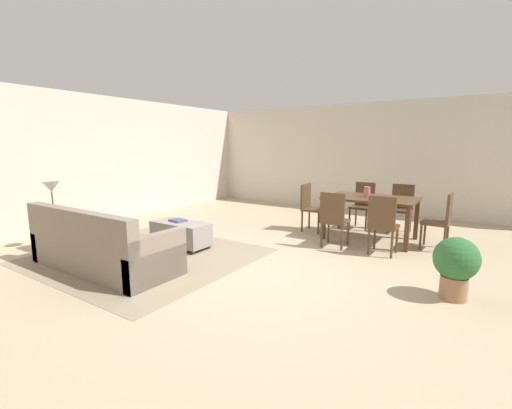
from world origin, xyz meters
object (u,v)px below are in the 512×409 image
Objects in this scene: ottoman_table at (181,233)px; book_on_ottoman at (178,220)px; dining_chair_head_east at (442,218)px; potted_plant at (456,264)px; couch at (101,248)px; side_table at (55,221)px; table_lamp at (51,188)px; dining_chair_head_west at (310,205)px; dining_chair_near_left at (334,217)px; vase_centerpiece at (367,192)px; dining_chair_near_right at (383,222)px; dining_chair_far_right at (401,205)px; dining_chair_far_left at (363,202)px; dining_table at (371,202)px.

book_on_ottoman reaches higher than ottoman_table.
dining_chair_head_east reaches higher than ottoman_table.
couch is at bearing -159.26° from potted_plant.
side_table is at bearing -165.39° from potted_plant.
dining_chair_head_west is (2.86, 3.41, -0.48)m from table_lamp.
table_lamp is at bearing -130.05° from dining_chair_head_west.
dining_chair_near_left is 0.93m from vase_centerpiece.
dining_chair_near_right is at bearing 2.37° from dining_chair_near_left.
table_lamp is 2.02× the size of book_on_ottoman.
vase_centerpiece is (3.96, 3.38, 0.39)m from side_table.
dining_chair_far_right is 1.21m from dining_chair_head_east.
dining_chair_near_right and dining_chair_far_left have the same top height.
dining_chair_near_right is 1.00× the size of dining_chair_far_right.
potted_plant is (1.47, -1.99, -0.27)m from dining_table.
dining_chair_near_right is at bearing -64.58° from dining_chair_far_left.
potted_plant reaches higher than ottoman_table.
vase_centerpiece is at bearing 70.95° from dining_chair_near_left.
book_on_ottoman is at bearing 39.38° from side_table.
dining_chair_near_left and dining_chair_near_right have the same top height.
dining_chair_far_right reaches higher than potted_plant.
dining_chair_head_west is (-0.79, -0.83, 0.00)m from dining_chair_far_left.
potted_plant is (3.91, 0.23, 0.16)m from ottoman_table.
dining_chair_far_left is at bearing -174.30° from dining_chair_far_right.
dining_table is (2.45, 2.22, 0.43)m from ottoman_table.
couch is 5.33m from dining_chair_far_right.
dining_chair_near_right is 1.72m from dining_chair_far_right.
book_on_ottoman is 4.00m from potted_plant.
book_on_ottoman is at bearing 164.14° from ottoman_table.
dining_chair_near_left and dining_chair_far_right have the same top height.
potted_plant is (5.49, 1.43, -0.06)m from side_table.
dining_chair_head_east reaches higher than side_table.
potted_plant is (1.53, -1.95, -0.45)m from vase_centerpiece.
vase_centerpiece is (1.09, -0.03, 0.33)m from dining_chair_head_west.
ottoman_table is 3.80× the size of book_on_ottoman.
side_table reaches higher than ottoman_table.
table_lamp is at bearing -145.16° from dining_chair_near_left.
dining_chair_far_right is 4.95× the size of vase_centerpiece.
dining_chair_near_right is 1.83m from dining_chair_far_left.
dining_chair_far_left is at bearing 62.78° from couch.
dining_chair_head_west is (1.45, 3.52, 0.23)m from couch.
side_table is 4.45m from dining_chair_head_west.
couch is 4.06m from dining_chair_near_right.
couch is 3.51m from dining_chair_near_left.
dining_chair_head_east is 1.24m from vase_centerpiece.
dining_chair_near_right is 4.95× the size of vase_centerpiece.
book_on_ottoman is (-0.08, 0.02, 0.20)m from ottoman_table.
dining_chair_near_right reaches higher than dining_table.
couch is at bearing -4.60° from table_lamp.
table_lamp is (-1.41, 0.11, 0.71)m from couch.
dining_chair_far_left is at bearing 54.40° from book_on_ottoman.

